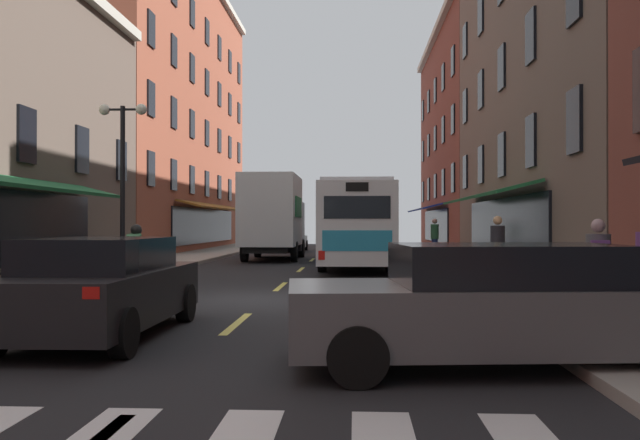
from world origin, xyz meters
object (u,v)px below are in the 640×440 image
(sedan_near, at_px, (290,239))
(sedan_mid, at_px, (103,287))
(bicycle_mid, at_px, (74,270))
(pedestrian_near, at_px, (598,269))
(pedestrian_far, at_px, (435,238))
(pedestrian_rear, at_px, (498,249))
(sedan_far, at_px, (495,304))
(street_lamp_twin, at_px, (123,181))
(transit_bus, at_px, (355,224))
(motorcycle_rider, at_px, (136,265))
(box_truck, at_px, (274,218))

(sedan_near, relative_size, sedan_mid, 1.05)
(bicycle_mid, relative_size, pedestrian_near, 1.05)
(sedan_near, bearing_deg, pedestrian_far, -52.95)
(bicycle_mid, distance_m, pedestrian_rear, 10.73)
(bicycle_mid, bearing_deg, sedan_far, -44.13)
(sedan_far, xyz_separation_m, pedestrian_rear, (2.01, 9.30, 0.30))
(pedestrian_far, bearing_deg, street_lamp_twin, -100.08)
(sedan_far, height_order, street_lamp_twin, street_lamp_twin)
(bicycle_mid, height_order, pedestrian_rear, pedestrian_rear)
(sedan_near, bearing_deg, transit_bus, -73.71)
(transit_bus, height_order, street_lamp_twin, street_lamp_twin)
(transit_bus, relative_size, motorcycle_rider, 5.66)
(motorcycle_rider, distance_m, pedestrian_near, 9.96)
(box_truck, bearing_deg, pedestrian_far, -5.43)
(transit_bus, bearing_deg, sedan_far, -84.99)
(bicycle_mid, bearing_deg, transit_bus, 54.90)
(pedestrian_near, bearing_deg, sedan_mid, -161.37)
(sedan_mid, distance_m, pedestrian_near, 7.43)
(sedan_far, relative_size, motorcycle_rider, 2.34)
(transit_bus, xyz_separation_m, sedan_mid, (-3.72, -16.68, -0.92))
(box_truck, distance_m, sedan_far, 23.33)
(motorcycle_rider, bearing_deg, pedestrian_rear, 13.48)
(motorcycle_rider, xyz_separation_m, pedestrian_far, (8.61, 14.75, 0.34))
(transit_bus, height_order, box_truck, box_truck)
(sedan_far, bearing_deg, pedestrian_near, 49.87)
(sedan_far, xyz_separation_m, bicycle_mid, (-8.67, 8.41, -0.23))
(transit_bus, height_order, motorcycle_rider, transit_bus)
(sedan_far, height_order, pedestrian_rear, pedestrian_rear)
(transit_bus, distance_m, sedan_far, 18.54)
(motorcycle_rider, relative_size, pedestrian_rear, 1.19)
(pedestrian_rear, bearing_deg, bicycle_mid, -90.13)
(pedestrian_rear, bearing_deg, street_lamp_twin, -105.06)
(sedan_far, bearing_deg, pedestrian_far, 84.96)
(sedan_mid, height_order, pedestrian_far, pedestrian_far)
(sedan_near, distance_m, motorcycle_rider, 24.69)
(transit_bus, relative_size, box_truck, 1.65)
(motorcycle_rider, distance_m, pedestrian_far, 17.09)
(street_lamp_twin, bearing_deg, transit_bus, 46.93)
(sedan_mid, height_order, pedestrian_rear, pedestrian_rear)
(sedan_mid, distance_m, street_lamp_twin, 10.13)
(pedestrian_far, bearing_deg, motorcycle_rider, -86.56)
(pedestrian_near, xyz_separation_m, pedestrian_rear, (-0.04, 6.85, 0.05))
(sedan_near, height_order, bicycle_mid, sedan_near)
(motorcycle_rider, height_order, pedestrian_far, pedestrian_far)
(box_truck, xyz_separation_m, sedan_mid, (0.04, -20.90, -1.22))
(sedan_far, height_order, pedestrian_far, pedestrian_far)
(pedestrian_far, distance_m, pedestrian_rear, 12.67)
(pedestrian_far, bearing_deg, sedan_far, -61.33)
(pedestrian_rear, bearing_deg, box_truck, -155.93)
(box_truck, height_order, bicycle_mid, box_truck)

